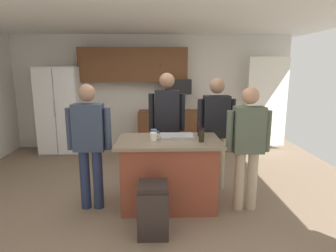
% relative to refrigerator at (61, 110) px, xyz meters
% --- Properties ---
extents(floor, '(7.04, 7.04, 0.00)m').
position_rel_refrigerator_xyz_m(floor, '(2.00, -2.38, -0.94)').
color(floor, '#7F6B56').
rests_on(floor, ground).
extents(ceiling, '(7.04, 7.04, 0.00)m').
position_rel_refrigerator_xyz_m(ceiling, '(2.00, -2.38, 1.66)').
color(ceiling, white).
extents(back_wall, '(6.40, 0.10, 2.60)m').
position_rel_refrigerator_xyz_m(back_wall, '(2.00, 0.42, 0.36)').
color(back_wall, silver).
rests_on(back_wall, ground).
extents(french_door_window_panel, '(0.90, 0.06, 2.00)m').
position_rel_refrigerator_xyz_m(french_door_window_panel, '(4.60, 0.02, 0.16)').
color(french_door_window_panel, white).
rests_on(french_door_window_panel, ground).
extents(cabinet_run_upper, '(2.40, 0.38, 0.75)m').
position_rel_refrigerator_xyz_m(cabinet_run_upper, '(1.60, 0.22, 0.98)').
color(cabinet_run_upper, brown).
extents(cabinet_run_lower, '(1.80, 0.63, 0.90)m').
position_rel_refrigerator_xyz_m(cabinet_run_lower, '(2.60, 0.10, -0.49)').
color(cabinet_run_lower, brown).
rests_on(cabinet_run_lower, ground).
extents(refrigerator, '(0.88, 0.76, 1.88)m').
position_rel_refrigerator_xyz_m(refrigerator, '(0.00, 0.00, 0.00)').
color(refrigerator, white).
rests_on(refrigerator, ground).
extents(microwave_over_range, '(0.56, 0.40, 0.32)m').
position_rel_refrigerator_xyz_m(microwave_over_range, '(2.60, 0.12, 0.51)').
color(microwave_over_range, black).
extents(kitchen_island, '(1.35, 0.83, 0.93)m').
position_rel_refrigerator_xyz_m(kitchen_island, '(2.30, -2.66, -0.47)').
color(kitchen_island, brown).
rests_on(kitchen_island, ground).
extents(person_guest_right, '(0.57, 0.22, 1.66)m').
position_rel_refrigerator_xyz_m(person_guest_right, '(1.27, -2.70, 0.01)').
color(person_guest_right, '#232D4C').
rests_on(person_guest_right, ground).
extents(person_guest_left, '(0.57, 0.23, 1.71)m').
position_rel_refrigerator_xyz_m(person_guest_left, '(3.03, -2.12, 0.05)').
color(person_guest_left, tan).
rests_on(person_guest_left, ground).
extents(person_host_foreground, '(0.57, 0.23, 1.78)m').
position_rel_refrigerator_xyz_m(person_host_foreground, '(2.29, -1.90, 0.10)').
color(person_host_foreground, '#232D4C').
rests_on(person_host_foreground, ground).
extents(person_guest_by_door, '(0.57, 0.22, 1.62)m').
position_rel_refrigerator_xyz_m(person_guest_by_door, '(3.31, -2.79, -0.01)').
color(person_guest_by_door, tan).
rests_on(person_guest_by_door, ground).
extents(glass_pilsner, '(0.07, 0.07, 0.13)m').
position_rel_refrigerator_xyz_m(glass_pilsner, '(2.75, -2.56, 0.05)').
color(glass_pilsner, black).
rests_on(glass_pilsner, kitchen_island).
extents(mug_blue_stoneware, '(0.13, 0.09, 0.11)m').
position_rel_refrigerator_xyz_m(mug_blue_stoneware, '(2.10, -2.71, 0.04)').
color(mug_blue_stoneware, white).
rests_on(mug_blue_stoneware, kitchen_island).
extents(glass_dark_ale, '(0.06, 0.06, 0.14)m').
position_rel_refrigerator_xyz_m(glass_dark_ale, '(2.74, -2.45, 0.05)').
color(glass_dark_ale, black).
rests_on(glass_dark_ale, kitchen_island).
extents(mug_ceramic_white, '(0.13, 0.08, 0.11)m').
position_rel_refrigerator_xyz_m(mug_ceramic_white, '(2.10, -2.52, 0.04)').
color(mug_ceramic_white, '#4C6B99').
rests_on(mug_ceramic_white, kitchen_island).
extents(glass_stout_tall, '(0.07, 0.07, 0.15)m').
position_rel_refrigerator_xyz_m(glass_stout_tall, '(2.71, -2.79, 0.06)').
color(glass_stout_tall, black).
rests_on(glass_stout_tall, kitchen_island).
extents(serving_tray, '(0.44, 0.30, 0.04)m').
position_rel_refrigerator_xyz_m(serving_tray, '(2.41, -2.57, 0.01)').
color(serving_tray, '#B7B7BC').
rests_on(serving_tray, kitchen_island).
extents(trash_bin, '(0.34, 0.34, 0.61)m').
position_rel_refrigerator_xyz_m(trash_bin, '(2.10, -3.36, -0.64)').
color(trash_bin, black).
rests_on(trash_bin, ground).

